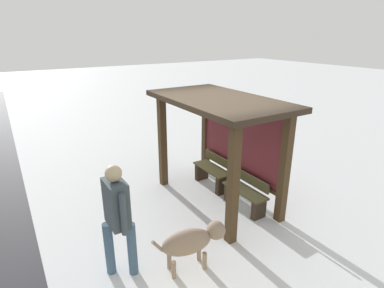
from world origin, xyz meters
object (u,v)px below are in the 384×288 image
object	(u,v)px
bus_shelter	(224,123)
person_walking	(117,213)
bench_center_inside	(245,194)
dog	(192,241)
bench_left_inside	(213,173)

from	to	relation	value
bus_shelter	person_walking	size ratio (longest dim) A/B	1.71
bus_shelter	person_walking	xyz separation A→B (m)	(1.01, -2.67, -0.68)
bench_center_inside	person_walking	distance (m)	2.96
bus_shelter	bench_center_inside	bearing A→B (deg)	16.31
bus_shelter	dog	bearing A→B (deg)	-48.89
dog	bench_left_inside	bearing A→B (deg)	137.85
bench_left_inside	person_walking	distance (m)	3.34
bench_left_inside	dog	size ratio (longest dim) A/B	0.91
bench_center_inside	person_walking	world-z (taller)	person_walking
person_walking	dog	bearing A→B (deg)	64.28
bench_left_inside	bench_center_inside	distance (m)	1.17
bench_left_inside	person_walking	xyz separation A→B (m)	(1.60, -2.84, 0.73)
bus_shelter	dog	xyz separation A→B (m)	(1.48, -1.70, -1.25)
bench_center_inside	person_walking	size ratio (longest dim) A/B	0.59
bus_shelter	bench_center_inside	distance (m)	1.54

